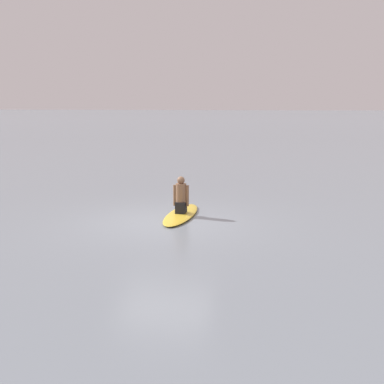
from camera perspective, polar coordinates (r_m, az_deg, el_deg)
ground_plane at (r=13.57m, az=-3.13°, el=-3.36°), size 400.00×400.00×0.00m
surfboard at (r=14.28m, az=-1.22°, el=-2.49°), size 0.83×2.97×0.09m
person_paddler at (r=14.18m, az=-1.23°, el=-0.50°), size 0.44×0.35×1.02m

